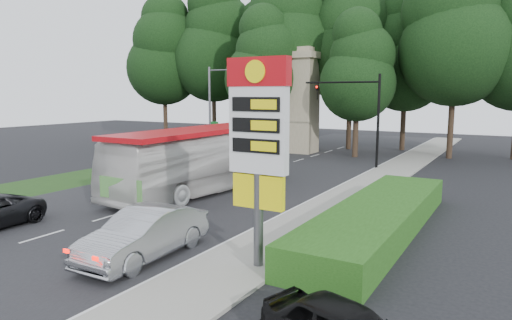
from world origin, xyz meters
The scene contains 20 objects.
ground centered at (0.00, 0.00, 0.00)m, with size 120.00×120.00×0.00m, color black.
road_surface centered at (0.00, 12.00, 0.01)m, with size 14.00×80.00×0.02m, color black.
sidewalk_right centered at (8.50, 12.00, 0.06)m, with size 3.00×80.00×0.12m, color gray.
grass_verge_left centered at (-9.50, 18.00, 0.01)m, with size 5.00×50.00×0.02m, color #193814.
hedge centered at (11.50, 8.00, 0.60)m, with size 3.00×14.00×1.20m, color #1E4A13.
gas_station_pylon centered at (9.20, 1.99, 4.45)m, with size 2.10×0.45×6.85m.
traffic_signal_mast centered at (5.68, 24.00, 4.67)m, with size 6.10×0.35×7.20m.
streetlight_signs centered at (-6.99, 22.01, 4.44)m, with size 2.75×0.98×8.00m.
monument centered at (-2.00, 30.00, 5.10)m, with size 3.00×3.00×10.05m.
tree_far_west centered at (-22.00, 33.00, 10.68)m, with size 8.96×8.96×17.60m.
tree_west_mid centered at (-16.00, 35.00, 11.69)m, with size 9.80×9.80×19.25m.
tree_west_near centered at (-10.00, 37.00, 10.02)m, with size 8.40×8.40×16.50m.
tree_center_left centered at (-5.00, 33.00, 12.02)m, with size 10.08×10.08×19.80m.
tree_center_right centered at (1.00, 35.00, 11.02)m, with size 9.24×9.24×18.15m.
tree_east_near centered at (6.00, 37.00, 9.68)m, with size 8.12×8.12×15.95m.
tree_east_mid centered at (11.00, 33.00, 11.35)m, with size 9.52×9.52×18.70m.
tree_monument_left centered at (-6.00, 29.00, 8.68)m, with size 7.28×7.28×14.30m.
tree_monument_right centered at (3.50, 29.50, 8.01)m, with size 6.72×6.72×13.20m.
transit_bus centered at (0.50, 10.84, 1.87)m, with size 3.14×13.44×3.74m, color silver.
sedan_silver centered at (5.27, 0.85, 0.87)m, with size 1.84×5.28×1.74m, color #9D9FA4.
Camera 1 is at (16.38, -10.49, 5.73)m, focal length 32.00 mm.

